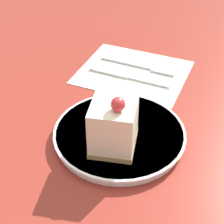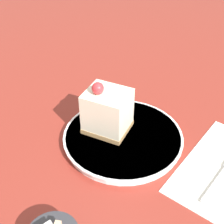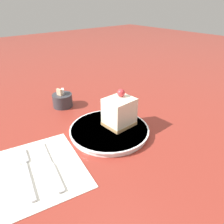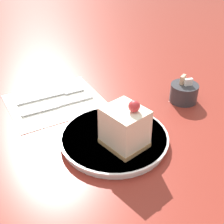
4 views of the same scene
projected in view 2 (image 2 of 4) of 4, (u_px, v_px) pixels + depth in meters
name	position (u px, v px, depth m)	size (l,w,h in m)	color
ground_plane	(136.00, 131.00, 0.63)	(4.00, 4.00, 0.00)	maroon
plate	(123.00, 138.00, 0.60)	(0.23, 0.23, 0.02)	white
cake_slice	(107.00, 111.00, 0.58)	(0.08, 0.07, 0.11)	#AD8451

